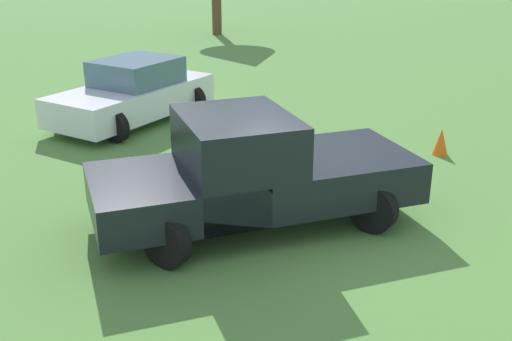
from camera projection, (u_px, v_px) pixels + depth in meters
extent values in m
plane|color=#54843D|center=(283.00, 226.00, 9.58)|extent=(80.00, 80.00, 0.00)
cylinder|color=black|center=(326.00, 171.00, 10.75)|extent=(0.75, 0.22, 0.75)
cylinder|color=black|center=(373.00, 209.00, 9.29)|extent=(0.75, 0.22, 0.75)
cylinder|color=black|center=(145.00, 195.00, 9.76)|extent=(0.75, 0.22, 0.75)
cylinder|color=black|center=(166.00, 241.00, 8.31)|extent=(0.75, 0.22, 0.75)
cube|color=black|center=(343.00, 170.00, 9.87)|extent=(2.74, 2.75, 0.64)
cube|color=black|center=(237.00, 161.00, 9.18)|extent=(2.51, 2.42, 1.40)
cube|color=slate|center=(237.00, 133.00, 9.02)|extent=(2.25, 2.14, 0.48)
cube|color=black|center=(173.00, 194.00, 9.01)|extent=(2.97, 3.07, 0.60)
cube|color=silver|center=(392.00, 178.00, 10.25)|extent=(1.61, 1.18, 0.16)
cylinder|color=black|center=(116.00, 127.00, 13.36)|extent=(0.68, 0.20, 0.68)
cylinder|color=black|center=(66.00, 116.00, 14.12)|extent=(0.68, 0.20, 0.68)
cylinder|color=black|center=(193.00, 99.00, 15.57)|extent=(0.68, 0.20, 0.68)
cylinder|color=black|center=(147.00, 92.00, 16.33)|extent=(0.68, 0.20, 0.68)
cube|color=white|center=(132.00, 99.00, 14.77)|extent=(2.06, 4.32, 0.68)
cube|color=slate|center=(136.00, 71.00, 14.71)|extent=(1.70, 1.95, 0.60)
cone|color=orange|center=(441.00, 142.00, 12.61)|extent=(0.32, 0.32, 0.55)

